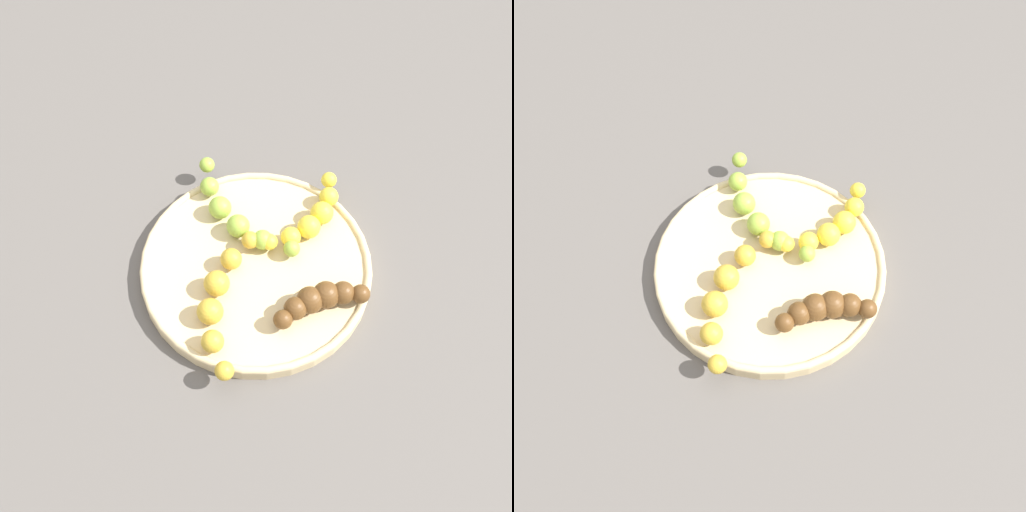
% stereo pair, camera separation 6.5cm
% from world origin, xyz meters
% --- Properties ---
extents(ground_plane, '(2.40, 2.40, 0.00)m').
position_xyz_m(ground_plane, '(0.00, 0.00, 0.00)').
color(ground_plane, '#56514C').
extents(fruit_bowl, '(0.30, 0.30, 0.02)m').
position_xyz_m(fruit_bowl, '(0.00, 0.00, 0.01)').
color(fruit_bowl, '#D1B784').
rests_on(fruit_bowl, ground_plane).
extents(banana_spotted, '(0.11, 0.18, 0.03)m').
position_xyz_m(banana_spotted, '(0.06, 0.04, 0.04)').
color(banana_spotted, gold).
rests_on(banana_spotted, fruit_bowl).
extents(banana_overripe, '(0.13, 0.05, 0.03)m').
position_xyz_m(banana_overripe, '(-0.06, 0.08, 0.04)').
color(banana_overripe, '#593819').
rests_on(banana_overripe, fruit_bowl).
extents(banana_yellow, '(0.13, 0.10, 0.03)m').
position_xyz_m(banana_yellow, '(-0.09, -0.04, 0.03)').
color(banana_yellow, yellow).
rests_on(banana_yellow, fruit_bowl).
extents(banana_green, '(0.10, 0.18, 0.03)m').
position_xyz_m(banana_green, '(0.01, -0.07, 0.03)').
color(banana_green, '#8CAD38').
rests_on(banana_green, fruit_bowl).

